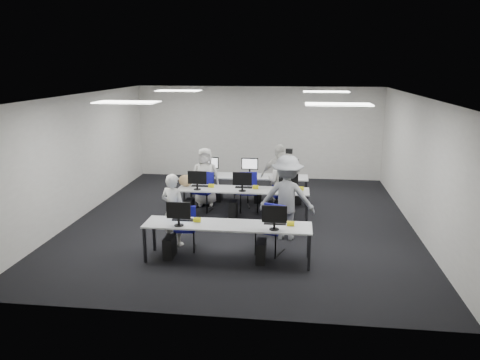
# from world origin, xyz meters

# --- Properties ---
(room) EXTENTS (9.00, 9.02, 3.00)m
(room) POSITION_xyz_m (0.00, 0.00, 1.50)
(room) COLOR black
(room) RESTS_ON ground
(ceiling_panels) EXTENTS (5.20, 4.60, 0.02)m
(ceiling_panels) POSITION_xyz_m (0.00, 0.00, 2.98)
(ceiling_panels) COLOR white
(ceiling_panels) RESTS_ON room
(desk_front) EXTENTS (3.20, 0.70, 0.73)m
(desk_front) POSITION_xyz_m (0.00, -2.40, 0.68)
(desk_front) COLOR #ACAEB0
(desk_front) RESTS_ON ground
(desk_mid) EXTENTS (3.20, 0.70, 0.73)m
(desk_mid) POSITION_xyz_m (0.00, 0.20, 0.68)
(desk_mid) COLOR #ACAEB0
(desk_mid) RESTS_ON ground
(desk_back) EXTENTS (3.20, 0.70, 0.73)m
(desk_back) POSITION_xyz_m (0.00, 1.60, 0.68)
(desk_back) COLOR #ACAEB0
(desk_back) RESTS_ON ground
(equipment_front) EXTENTS (2.51, 0.41, 1.19)m
(equipment_front) POSITION_xyz_m (-0.19, -2.42, 0.36)
(equipment_front) COLOR #0D40B3
(equipment_front) RESTS_ON desk_front
(equipment_mid) EXTENTS (2.91, 0.41, 1.19)m
(equipment_mid) POSITION_xyz_m (-0.19, 0.18, 0.36)
(equipment_mid) COLOR white
(equipment_mid) RESTS_ON desk_mid
(equipment_back) EXTENTS (2.91, 0.41, 1.19)m
(equipment_back) POSITION_xyz_m (0.19, 1.62, 0.36)
(equipment_back) COLOR white
(equipment_back) RESTS_ON desk_back
(chair_0) EXTENTS (0.47, 0.51, 0.86)m
(chair_0) POSITION_xyz_m (-0.94, -1.94, 0.27)
(chair_0) COLOR navy
(chair_0) RESTS_ON ground
(chair_1) EXTENTS (0.61, 0.64, 0.96)m
(chair_1) POSITION_xyz_m (0.80, -1.92, 0.30)
(chair_1) COLOR navy
(chair_1) RESTS_ON ground
(chair_2) EXTENTS (0.58, 0.61, 0.98)m
(chair_2) POSITION_xyz_m (-1.11, 0.70, 0.31)
(chair_2) COLOR navy
(chair_2) RESTS_ON ground
(chair_3) EXTENTS (0.55, 0.59, 0.97)m
(chair_3) POSITION_xyz_m (0.07, 0.80, 0.31)
(chair_3) COLOR navy
(chair_3) RESTS_ON ground
(chair_4) EXTENTS (0.54, 0.57, 0.87)m
(chair_4) POSITION_xyz_m (0.93, 0.74, 0.28)
(chair_4) COLOR navy
(chair_4) RESTS_ON ground
(chair_5) EXTENTS (0.56, 0.59, 0.90)m
(chair_5) POSITION_xyz_m (-1.15, 1.12, 0.28)
(chair_5) COLOR navy
(chair_5) RESTS_ON ground
(chair_6) EXTENTS (0.48, 0.51, 0.82)m
(chair_6) POSITION_xyz_m (-0.14, 1.10, 0.26)
(chair_6) COLOR navy
(chair_6) RESTS_ON ground
(chair_7) EXTENTS (0.51, 0.54, 0.87)m
(chair_7) POSITION_xyz_m (0.99, 1.15, 0.27)
(chair_7) COLOR navy
(chair_7) RESTS_ON ground
(handbag) EXTENTS (0.37, 0.24, 0.30)m
(handbag) POSITION_xyz_m (-1.45, 0.29, 0.88)
(handbag) COLOR #A58A55
(handbag) RESTS_ON desk_mid
(student_0) EXTENTS (0.64, 0.52, 1.53)m
(student_0) POSITION_xyz_m (-1.23, -1.72, 0.76)
(student_0) COLOR white
(student_0) RESTS_ON ground
(student_1) EXTENTS (0.91, 0.81, 1.57)m
(student_1) POSITION_xyz_m (0.92, 0.81, 0.79)
(student_1) COLOR white
(student_1) RESTS_ON ground
(student_2) EXTENTS (0.82, 0.59, 1.56)m
(student_2) POSITION_xyz_m (-1.12, 1.13, 0.78)
(student_2) COLOR white
(student_2) RESTS_ON ground
(student_3) EXTENTS (1.11, 0.79, 1.74)m
(student_3) POSITION_xyz_m (0.84, 0.87, 0.87)
(student_3) COLOR white
(student_3) RESTS_ON ground
(photographer) EXTENTS (1.26, 0.81, 1.84)m
(photographer) POSITION_xyz_m (1.09, -1.09, 0.92)
(photographer) COLOR gray
(photographer) RESTS_ON ground
(dslr_camera) EXTENTS (0.16, 0.19, 0.10)m
(dslr_camera) POSITION_xyz_m (1.11, -0.91, 1.90)
(dslr_camera) COLOR black
(dslr_camera) RESTS_ON photographer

